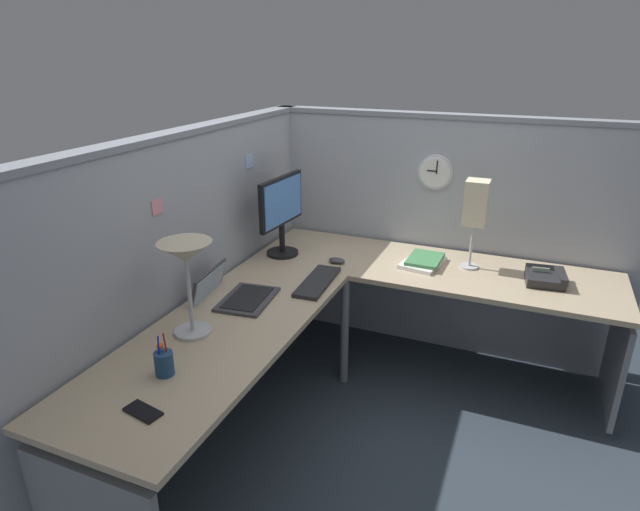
# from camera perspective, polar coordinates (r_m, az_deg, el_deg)

# --- Properties ---
(ground_plane) EXTENTS (6.80, 6.80, 0.00)m
(ground_plane) POSITION_cam_1_polar(r_m,az_deg,el_deg) (3.26, 4.30, -15.37)
(ground_plane) COLOR #2D3842
(cubicle_wall_back) EXTENTS (2.57, 0.12, 1.58)m
(cubicle_wall_back) POSITION_cam_1_polar(r_m,az_deg,el_deg) (2.93, -14.00, -2.48)
(cubicle_wall_back) COLOR #999EA8
(cubicle_wall_back) RESTS_ON ground
(cubicle_wall_right) EXTENTS (0.12, 2.37, 1.58)m
(cubicle_wall_right) POSITION_cam_1_polar(r_m,az_deg,el_deg) (3.59, 13.14, 2.09)
(cubicle_wall_right) COLOR #999EA8
(cubicle_wall_right) RESTS_ON ground
(desk) EXTENTS (2.35, 2.15, 0.73)m
(desk) POSITION_cam_1_polar(r_m,az_deg,el_deg) (2.79, 4.63, -6.85)
(desk) COLOR tan
(desk) RESTS_ON ground
(monitor) EXTENTS (0.46, 0.20, 0.50)m
(monitor) POSITION_cam_1_polar(r_m,az_deg,el_deg) (3.27, -4.17, 4.93)
(monitor) COLOR black
(monitor) RESTS_ON desk
(laptop) EXTENTS (0.38, 0.42, 0.22)m
(laptop) POSITION_cam_1_polar(r_m,az_deg,el_deg) (2.80, -9.65, -4.14)
(laptop) COLOR #38383D
(laptop) RESTS_ON desk
(keyboard) EXTENTS (0.44, 0.17, 0.02)m
(keyboard) POSITION_cam_1_polar(r_m,az_deg,el_deg) (2.94, -0.27, -2.85)
(keyboard) COLOR #232326
(keyboard) RESTS_ON desk
(computer_mouse) EXTENTS (0.06, 0.10, 0.03)m
(computer_mouse) POSITION_cam_1_polar(r_m,az_deg,el_deg) (3.21, 1.82, -0.55)
(computer_mouse) COLOR #38383D
(computer_mouse) RESTS_ON desk
(desk_lamp_dome) EXTENTS (0.24, 0.24, 0.44)m
(desk_lamp_dome) POSITION_cam_1_polar(r_m,az_deg,el_deg) (2.37, -14.27, -0.43)
(desk_lamp_dome) COLOR #B7BABF
(desk_lamp_dome) RESTS_ON desk
(pen_cup) EXTENTS (0.08, 0.08, 0.18)m
(pen_cup) POSITION_cam_1_polar(r_m,az_deg,el_deg) (2.24, -16.49, -11.05)
(pen_cup) COLOR navy
(pen_cup) RESTS_ON desk
(cell_phone) EXTENTS (0.09, 0.15, 0.01)m
(cell_phone) POSITION_cam_1_polar(r_m,az_deg,el_deg) (2.08, -18.57, -15.68)
(cell_phone) COLOR black
(cell_phone) RESTS_ON desk
(office_phone) EXTENTS (0.21, 0.23, 0.11)m
(office_phone) POSITION_cam_1_polar(r_m,az_deg,el_deg) (3.18, 23.27, -2.25)
(office_phone) COLOR #232326
(office_phone) RESTS_ON desk
(book_stack) EXTENTS (0.31, 0.25, 0.04)m
(book_stack) POSITION_cam_1_polar(r_m,az_deg,el_deg) (3.25, 11.12, -0.62)
(book_stack) COLOR silver
(book_stack) RESTS_ON desk
(desk_lamp_paper) EXTENTS (0.13, 0.13, 0.53)m
(desk_lamp_paper) POSITION_cam_1_polar(r_m,az_deg,el_deg) (3.16, 16.47, 5.21)
(desk_lamp_paper) COLOR #B7BABF
(desk_lamp_paper) RESTS_ON desk
(wall_clock) EXTENTS (0.04, 0.22, 0.22)m
(wall_clock) POSITION_cam_1_polar(r_m,az_deg,el_deg) (3.43, 12.37, 8.78)
(wall_clock) COLOR #B7BABF
(pinned_note_leftmost) EXTENTS (0.07, 0.00, 0.07)m
(pinned_note_leftmost) POSITION_cam_1_polar(r_m,az_deg,el_deg) (2.56, -17.16, 5.04)
(pinned_note_leftmost) COLOR pink
(pinned_note_middle) EXTENTS (0.10, 0.00, 0.10)m
(pinned_note_middle) POSITION_cam_1_polar(r_m,az_deg,el_deg) (2.78, -14.17, 1.13)
(pinned_note_middle) COLOR #8CCC99
(pinned_note_rightmost) EXTENTS (0.08, 0.00, 0.08)m
(pinned_note_rightmost) POSITION_cam_1_polar(r_m,az_deg,el_deg) (3.23, -7.66, 10.07)
(pinned_note_rightmost) COLOR #99B7E5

